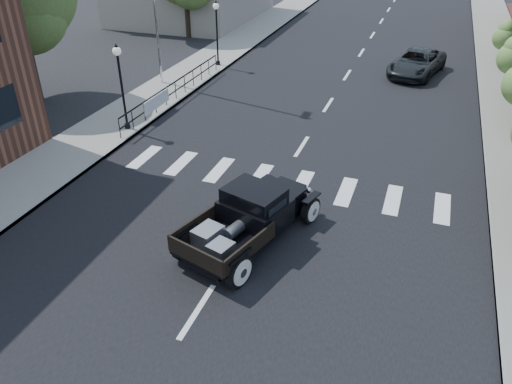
% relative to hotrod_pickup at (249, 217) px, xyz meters
% --- Properties ---
extents(ground, '(120.00, 120.00, 0.00)m').
position_rel_hotrod_pickup_xyz_m(ground, '(-0.21, -0.22, -0.87)').
color(ground, black).
rests_on(ground, ground).
extents(road, '(14.00, 80.00, 0.02)m').
position_rel_hotrod_pickup_xyz_m(road, '(-0.21, 14.78, -0.86)').
color(road, black).
rests_on(road, ground).
extents(road_markings, '(12.00, 60.00, 0.06)m').
position_rel_hotrod_pickup_xyz_m(road_markings, '(-0.21, 9.78, -0.87)').
color(road_markings, silver).
rests_on(road_markings, ground).
extents(sidewalk_left, '(3.00, 80.00, 0.15)m').
position_rel_hotrod_pickup_xyz_m(sidewalk_left, '(-8.71, 14.78, -0.79)').
color(sidewalk_left, gray).
rests_on(sidewalk_left, ground).
extents(sidewalk_right, '(3.00, 80.00, 0.15)m').
position_rel_hotrod_pickup_xyz_m(sidewalk_right, '(8.29, 14.78, -0.79)').
color(sidewalk_right, gray).
rests_on(sidewalk_right, ground).
extents(railing, '(0.08, 10.00, 1.00)m').
position_rel_hotrod_pickup_xyz_m(railing, '(-7.51, 9.78, -0.22)').
color(railing, black).
rests_on(railing, sidewalk_left).
extents(banner, '(0.04, 2.20, 0.60)m').
position_rel_hotrod_pickup_xyz_m(banner, '(-7.43, 7.78, -0.42)').
color(banner, silver).
rests_on(banner, sidewalk_left).
extents(lamp_post_b, '(0.36, 0.36, 3.65)m').
position_rel_hotrod_pickup_xyz_m(lamp_post_b, '(-7.81, 5.78, 1.10)').
color(lamp_post_b, black).
rests_on(lamp_post_b, sidewalk_left).
extents(lamp_post_c, '(0.36, 0.36, 3.65)m').
position_rel_hotrod_pickup_xyz_m(lamp_post_c, '(-7.81, 15.78, 1.10)').
color(lamp_post_c, black).
rests_on(lamp_post_c, sidewalk_left).
extents(big_tree_near, '(5.52, 5.52, 8.11)m').
position_rel_hotrod_pickup_xyz_m(big_tree_near, '(-14.21, 7.78, 3.19)').
color(big_tree_near, '#445F28').
rests_on(big_tree_near, ground).
extents(small_tree_d, '(1.64, 1.64, 2.73)m').
position_rel_hotrod_pickup_xyz_m(small_tree_d, '(8.09, 16.53, 0.64)').
color(small_tree_d, '#577C39').
rests_on(small_tree_d, sidewalk_right).
extents(small_tree_e, '(1.47, 1.47, 2.45)m').
position_rel_hotrod_pickup_xyz_m(small_tree_e, '(8.09, 21.71, 0.51)').
color(small_tree_e, '#577C39').
rests_on(small_tree_e, sidewalk_right).
extents(hotrod_pickup, '(3.70, 5.48, 1.74)m').
position_rel_hotrod_pickup_xyz_m(hotrod_pickup, '(0.00, 0.00, 0.00)').
color(hotrod_pickup, black).
rests_on(hotrod_pickup, ground).
extents(second_car, '(3.33, 5.30, 1.37)m').
position_rel_hotrod_pickup_xyz_m(second_car, '(3.44, 18.22, -0.19)').
color(second_car, black).
rests_on(second_car, ground).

